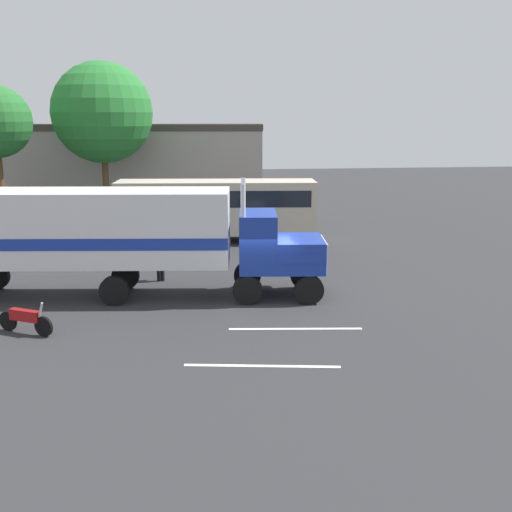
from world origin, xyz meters
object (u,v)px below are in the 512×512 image
Objects in this scene: parked_bus at (216,205)px; motorcycle at (26,319)px; person_bystander at (160,260)px; tree_left at (102,113)px; semi_truck at (121,233)px; parked_car at (46,227)px.

parked_bus is 5.93× the size of motorcycle.
person_bystander is 0.86× the size of motorcycle.
parked_bus reaches higher than motorcycle.
semi_truck is at bearing -82.55° from tree_left.
parked_car is (-6.56, 9.62, -0.09)m from person_bystander.
person_bystander is 19.60m from tree_left.
semi_truck is 8.81× the size of person_bystander.
tree_left is (2.51, 8.50, 6.33)m from parked_car.
person_bystander is 8.94m from parked_bus.
tree_left is at bearing 125.72° from parked_bus.
semi_truck reaches higher than motorcycle.
parked_car is 2.37× the size of motorcycle.
motorcycle is at bearing -125.82° from semi_truck.
semi_truck is 3.05m from person_bystander.
tree_left reaches higher than semi_truck.
parked_bus is (4.38, 10.51, -0.46)m from semi_truck.
person_bystander is 0.15× the size of tree_left.
person_bystander reaches higher than motorcycle.
parked_car is (-9.55, 1.28, -1.26)m from parked_bus.
parked_bus is 13.08m from tree_left.
parked_car is 0.42× the size of tree_left.
parked_car reaches higher than motorcycle.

